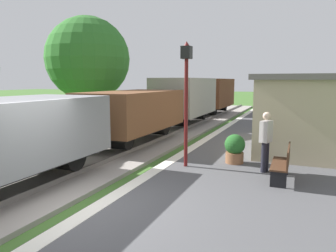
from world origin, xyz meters
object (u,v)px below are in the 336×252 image
Objects in this scene: freight_train at (170,104)px; bench_near_hut at (283,163)px; lamp_post_near at (186,81)px; person_waiting at (266,139)px; station_hut at (306,112)px; tree_trackside_far at (88,59)px; potted_planter at (235,148)px.

freight_train reaches higher than bench_near_hut.
person_waiting is at bearing 7.45° from lamp_post_near.
station_hut is 3.87× the size of bench_near_hut.
bench_near_hut is at bearing -50.64° from freight_train.
lamp_post_near is 0.59× the size of tree_trackside_far.
lamp_post_near reaches higher than bench_near_hut.
lamp_post_near reaches higher than freight_train.
lamp_post_near is 9.45m from tree_trackside_far.
bench_near_hut is at bearing -41.72° from potted_planter.
station_hut is 3.89m from potted_planter.
tree_trackside_far is at bearing 172.42° from station_hut.
station_hut is 3.99m from person_waiting.
freight_train is 28.38× the size of potted_planter.
lamp_post_near is (-3.35, -4.12, 1.15)m from station_hut.
freight_train is 4.48× the size of station_hut.
person_waiting is 1.87× the size of potted_planter.
lamp_post_near is at bearing -129.14° from station_hut.
person_waiting is at bearing -33.43° from potted_planter.
station_hut is 11.24m from tree_trackside_far.
person_waiting reaches higher than potted_planter.
person_waiting is 0.27× the size of tree_trackside_far.
lamp_post_near reaches higher than potted_planter.
bench_near_hut is 0.88× the size of person_waiting.
freight_train is 8.10m from lamp_post_near.
station_hut is at bearing -86.76° from person_waiting.
station_hut is at bearing 82.92° from bench_near_hut.
tree_trackside_far reaches higher than lamp_post_near.
tree_trackside_far is (-10.33, 5.95, 3.27)m from bench_near_hut.
bench_near_hut is at bearing -97.08° from station_hut.
freight_train is at bearing 129.36° from bench_near_hut.
potted_planter is at bearing -122.88° from station_hut.
bench_near_hut is (-0.56, -4.50, -0.93)m from station_hut.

